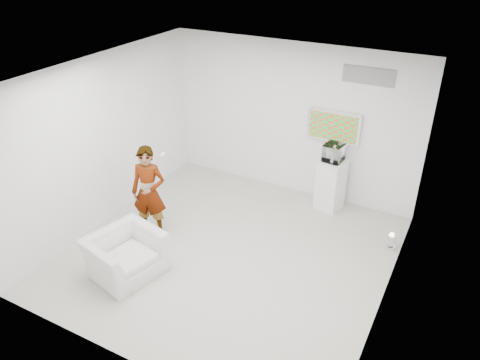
{
  "coord_description": "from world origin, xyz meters",
  "views": [
    {
      "loc": [
        3.09,
        -5.44,
        4.81
      ],
      "look_at": [
        -0.12,
        0.6,
        1.07
      ],
      "focal_mm": 35.0,
      "sensor_mm": 36.0,
      "label": 1
    }
  ],
  "objects_px": {
    "tv": "(334,126)",
    "floor_uplight": "(391,241)",
    "armchair": "(125,255)",
    "pedestal": "(331,184)",
    "person": "(149,192)"
  },
  "relations": [
    {
      "from": "tv",
      "to": "floor_uplight",
      "type": "xyz_separation_m",
      "value": [
        1.48,
        -1.07,
        -1.4
      ]
    },
    {
      "from": "armchair",
      "to": "pedestal",
      "type": "height_order",
      "value": "pedestal"
    },
    {
      "from": "pedestal",
      "to": "floor_uplight",
      "type": "bearing_deg",
      "value": -30.14
    },
    {
      "from": "person",
      "to": "floor_uplight",
      "type": "xyz_separation_m",
      "value": [
        3.82,
        1.5,
        -0.67
      ]
    },
    {
      "from": "tv",
      "to": "person",
      "type": "distance_m",
      "value": 3.55
    },
    {
      "from": "tv",
      "to": "pedestal",
      "type": "height_order",
      "value": "tv"
    },
    {
      "from": "person",
      "to": "pedestal",
      "type": "bearing_deg",
      "value": 26.09
    },
    {
      "from": "armchair",
      "to": "person",
      "type": "bearing_deg",
      "value": 30.09
    },
    {
      "from": "tv",
      "to": "armchair",
      "type": "height_order",
      "value": "tv"
    },
    {
      "from": "person",
      "to": "tv",
      "type": "bearing_deg",
      "value": 31.11
    },
    {
      "from": "tv",
      "to": "pedestal",
      "type": "distance_m",
      "value": 1.1
    },
    {
      "from": "person",
      "to": "pedestal",
      "type": "height_order",
      "value": "person"
    },
    {
      "from": "tv",
      "to": "person",
      "type": "bearing_deg",
      "value": -132.41
    },
    {
      "from": "person",
      "to": "pedestal",
      "type": "distance_m",
      "value": 3.38
    },
    {
      "from": "tv",
      "to": "floor_uplight",
      "type": "height_order",
      "value": "tv"
    }
  ]
}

